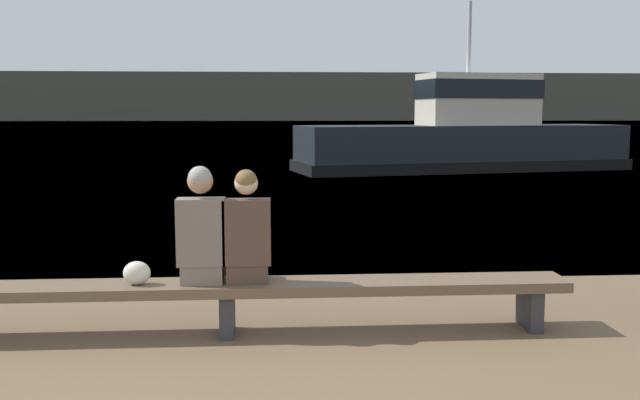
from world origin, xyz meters
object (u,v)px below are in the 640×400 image
person_left (201,230)px  shopping_bag (137,273)px  bench_main (227,292)px  person_right (247,233)px  tugboat_red (465,140)px

person_left → shopping_bag: person_left is taller
bench_main → shopping_bag: shopping_bag is taller
bench_main → person_right: 0.56m
person_right → shopping_bag: (-0.96, -0.02, -0.34)m
person_right → shopping_bag: size_ratio=4.24×
person_left → tugboat_red: 18.79m
person_right → shopping_bag: bearing=-178.8°
bench_main → person_left: (-0.21, -0.01, 0.56)m
person_right → tugboat_red: bearing=68.8°
person_left → shopping_bag: size_ratio=4.38×
person_right → tugboat_red: tugboat_red is taller
bench_main → person_right: size_ratio=6.07×
tugboat_red → person_left: bearing=146.3°
bench_main → tugboat_red: (6.92, 17.37, 0.63)m
shopping_bag → tugboat_red: bearing=66.1°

